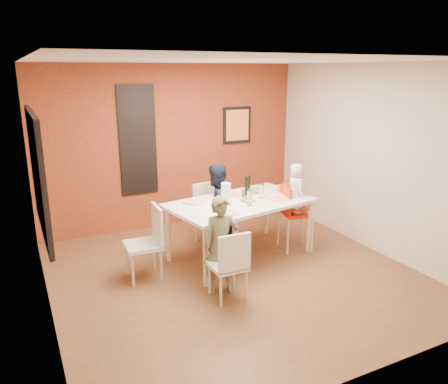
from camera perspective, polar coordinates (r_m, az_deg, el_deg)
name	(u,v)px	position (r m, az deg, el deg)	size (l,w,h in m)	color
ground	(234,274)	(5.85, 1.32, -10.68)	(4.50, 4.50, 0.00)	brown
ceiling	(236,60)	(5.24, 1.52, 16.81)	(4.50, 4.50, 0.02)	silver
wall_back	(173,147)	(7.41, -6.72, 5.91)	(4.50, 0.02, 2.70)	beige
wall_front	(367,234)	(3.63, 18.17, -5.23)	(4.50, 0.02, 2.70)	beige
wall_left	(38,197)	(4.81, -23.09, -0.65)	(0.02, 4.50, 2.70)	beige
wall_right	(372,159)	(6.71, 18.74, 4.15)	(0.02, 4.50, 2.70)	beige
brick_accent_wall	(173,147)	(7.39, -6.67, 5.89)	(4.50, 0.02, 2.70)	maroon
picture_window_frame	(38,174)	(4.96, -23.15, 2.20)	(0.05, 1.70, 1.30)	black
picture_window_pane	(39,174)	(4.96, -22.97, 2.22)	(0.02, 1.55, 1.15)	black
glassblock_strip	(138,141)	(7.18, -11.20, 6.61)	(0.55, 0.03, 1.70)	silver
glassblock_surround	(138,141)	(7.18, -11.19, 6.61)	(0.60, 0.03, 1.76)	black
art_print_frame	(237,125)	(7.81, 1.71, 8.73)	(0.54, 0.03, 0.64)	black
art_print_canvas	(237,125)	(7.80, 1.77, 8.72)	(0.44, 0.01, 0.54)	#FB9A37
dining_table	(241,206)	(6.11, 2.18, -1.86)	(2.15, 1.43, 0.83)	white
chair_near	(230,263)	(5.04, 0.84, -9.19)	(0.40, 0.40, 0.85)	white
chair_far	(209,210)	(6.70, -1.98, -2.38)	(0.45, 0.45, 0.93)	silver
chair_left	(149,238)	(5.66, -9.75, -5.99)	(0.46, 0.46, 0.95)	white
high_chair	(293,212)	(6.49, 9.00, -2.54)	(0.49, 0.49, 0.98)	red
child_near	(221,246)	(5.19, -0.33, -7.01)	(0.43, 0.28, 1.19)	#5E5D43
child_far	(216,207)	(6.45, -1.07, -1.93)	(0.63, 0.49, 1.29)	black
toddler	(296,188)	(6.39, 9.37, 0.47)	(0.36, 0.23, 0.73)	beige
plate_near_left	(230,213)	(5.57, 0.73, -2.74)	(0.22, 0.22, 0.01)	silver
plate_far_mid	(230,195)	(6.37, 0.79, -0.35)	(0.24, 0.24, 0.01)	white
plate_near_right	(279,199)	(6.20, 7.14, -0.94)	(0.22, 0.22, 0.01)	white
plate_far_left	(195,202)	(6.02, -3.79, -1.34)	(0.24, 0.24, 0.01)	white
salad_bowl_a	(248,199)	(6.08, 3.11, -0.98)	(0.20, 0.20, 0.05)	white
salad_bowl_b	(256,191)	(6.53, 4.16, 0.19)	(0.22, 0.22, 0.05)	silver
wine_bottle	(248,187)	(6.25, 3.09, 0.72)	(0.08, 0.08, 0.31)	black
wine_glass_a	(250,198)	(5.88, 3.42, -0.78)	(0.07, 0.07, 0.20)	white
wine_glass_b	(261,191)	(6.24, 4.92, 0.16)	(0.07, 0.07, 0.21)	white
paper_towel_roll	(226,194)	(5.88, 0.27, -0.27)	(0.13, 0.13, 0.30)	white
condiment_red	(248,196)	(6.11, 3.13, -0.49)	(0.03, 0.03, 0.13)	red
condiment_green	(249,194)	(6.18, 3.33, -0.29)	(0.04, 0.04, 0.14)	#387727
condiment_brown	(243,195)	(6.13, 2.49, -0.33)	(0.04, 0.04, 0.15)	brown
sippy_cup	(279,189)	(6.55, 7.24, 0.43)	(0.07, 0.07, 0.11)	orange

